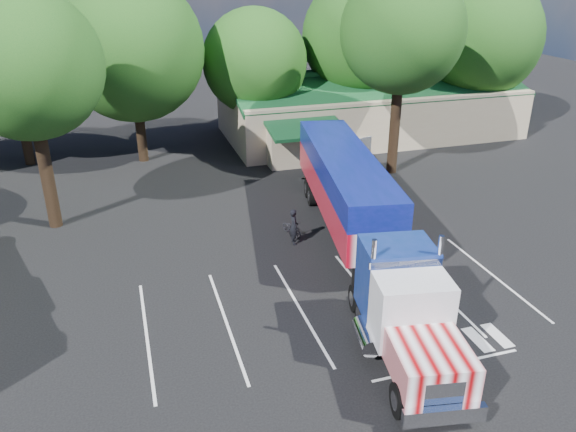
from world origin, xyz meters
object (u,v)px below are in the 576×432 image
object	(u,v)px
silver_sedan	(368,142)
semi_truck	(357,207)
woman	(294,227)
bicycle	(292,228)

from	to	relation	value
silver_sedan	semi_truck	bearing A→B (deg)	147.41
woman	silver_sedan	xyz separation A→B (m)	(10.25, 13.28, -0.24)
bicycle	silver_sedan	distance (m)	15.87
bicycle	silver_sedan	size ratio (longest dim) A/B	0.35
woman	bicycle	xyz separation A→B (m)	(0.20, 1.00, -0.57)
semi_truck	silver_sedan	bearing A→B (deg)	73.28
semi_truck	woman	bearing A→B (deg)	151.24
semi_truck	bicycle	size ratio (longest dim) A/B	14.37
woman	semi_truck	bearing A→B (deg)	-125.96
bicycle	woman	bearing A→B (deg)	-122.37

